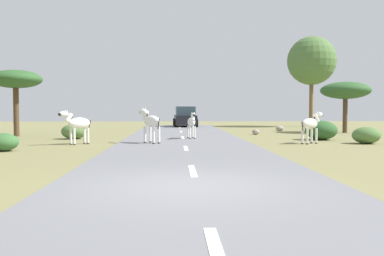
{
  "coord_description": "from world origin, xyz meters",
  "views": [
    {
      "loc": [
        -0.27,
        -8.3,
        1.58
      ],
      "look_at": [
        0.36,
        6.73,
        0.89
      ],
      "focal_mm": 39.35,
      "sensor_mm": 36.0,
      "label": 1
    }
  ],
  "objects_px": {
    "bush_2": "(366,135)",
    "rock_3": "(256,132)",
    "tree_4": "(345,91)",
    "rock_1": "(280,129)",
    "zebra_0": "(192,122)",
    "car_0": "(185,117)",
    "bush_0": "(321,130)",
    "bush_4": "(74,131)",
    "tree_2": "(312,61)",
    "zebra_3": "(78,124)",
    "tree_5": "(16,80)",
    "zebra_2": "(151,122)",
    "bush_1": "(3,142)",
    "zebra_1": "(311,124)"
  },
  "relations": [
    {
      "from": "zebra_0",
      "to": "bush_0",
      "type": "distance_m",
      "value": 6.62
    },
    {
      "from": "zebra_0",
      "to": "tree_2",
      "type": "xyz_separation_m",
      "value": [
        11.24,
        15.2,
        4.93
      ]
    },
    {
      "from": "zebra_2",
      "to": "bush_0",
      "type": "distance_m",
      "value": 8.84
    },
    {
      "from": "tree_2",
      "to": "tree_4",
      "type": "relative_size",
      "value": 2.37
    },
    {
      "from": "tree_4",
      "to": "bush_1",
      "type": "relative_size",
      "value": 2.96
    },
    {
      "from": "car_0",
      "to": "bush_1",
      "type": "xyz_separation_m",
      "value": [
        -7.33,
        -20.78,
        -0.51
      ]
    },
    {
      "from": "rock_3",
      "to": "tree_4",
      "type": "bearing_deg",
      "value": 16.05
    },
    {
      "from": "zebra_0",
      "to": "car_0",
      "type": "xyz_separation_m",
      "value": [
        0.05,
        15.04,
        -0.03
      ]
    },
    {
      "from": "bush_4",
      "to": "rock_3",
      "type": "relative_size",
      "value": 2.92
    },
    {
      "from": "zebra_1",
      "to": "zebra_2",
      "type": "xyz_separation_m",
      "value": [
        -7.24,
        0.09,
        0.11
      ]
    },
    {
      "from": "zebra_1",
      "to": "rock_3",
      "type": "distance_m",
      "value": 6.89
    },
    {
      "from": "zebra_1",
      "to": "car_0",
      "type": "relative_size",
      "value": 0.34
    },
    {
      "from": "zebra_2",
      "to": "zebra_0",
      "type": "bearing_deg",
      "value": 19.59
    },
    {
      "from": "zebra_3",
      "to": "car_0",
      "type": "relative_size",
      "value": 0.35
    },
    {
      "from": "zebra_3",
      "to": "bush_4",
      "type": "bearing_deg",
      "value": -29.94
    },
    {
      "from": "car_0",
      "to": "tree_2",
      "type": "bearing_deg",
      "value": -1.05
    },
    {
      "from": "zebra_1",
      "to": "car_0",
      "type": "height_order",
      "value": "car_0"
    },
    {
      "from": "zebra_3",
      "to": "bush_0",
      "type": "distance_m",
      "value": 12.0
    },
    {
      "from": "rock_3",
      "to": "zebra_3",
      "type": "bearing_deg",
      "value": -144.1
    },
    {
      "from": "tree_2",
      "to": "bush_2",
      "type": "distance_m",
      "value": 19.26
    },
    {
      "from": "tree_5",
      "to": "bush_2",
      "type": "xyz_separation_m",
      "value": [
        17.8,
        -5.87,
        -2.85
      ]
    },
    {
      "from": "bush_1",
      "to": "rock_3",
      "type": "bearing_deg",
      "value": 40.22
    },
    {
      "from": "rock_1",
      "to": "tree_2",
      "type": "bearing_deg",
      "value": 57.41
    },
    {
      "from": "car_0",
      "to": "rock_1",
      "type": "relative_size",
      "value": 7.53
    },
    {
      "from": "zebra_1",
      "to": "tree_4",
      "type": "distance_m",
      "value": 10.14
    },
    {
      "from": "zebra_2",
      "to": "bush_2",
      "type": "bearing_deg",
      "value": -36.35
    },
    {
      "from": "zebra_3",
      "to": "rock_1",
      "type": "relative_size",
      "value": 2.65
    },
    {
      "from": "tree_5",
      "to": "rock_3",
      "type": "distance_m",
      "value": 14.44
    },
    {
      "from": "zebra_0",
      "to": "car_0",
      "type": "relative_size",
      "value": 0.34
    },
    {
      "from": "car_0",
      "to": "bush_4",
      "type": "relative_size",
      "value": 3.34
    },
    {
      "from": "zebra_0",
      "to": "rock_1",
      "type": "xyz_separation_m",
      "value": [
        6.63,
        7.98,
        -0.7
      ]
    },
    {
      "from": "rock_1",
      "to": "bush_2",
      "type": "bearing_deg",
      "value": -83.77
    },
    {
      "from": "zebra_2",
      "to": "bush_1",
      "type": "bearing_deg",
      "value": 173.86
    },
    {
      "from": "zebra_0",
      "to": "rock_1",
      "type": "height_order",
      "value": "zebra_0"
    },
    {
      "from": "car_0",
      "to": "tree_5",
      "type": "relative_size",
      "value": 1.15
    },
    {
      "from": "tree_4",
      "to": "rock_1",
      "type": "xyz_separation_m",
      "value": [
        -3.77,
        2.29,
        -2.59
      ]
    },
    {
      "from": "zebra_2",
      "to": "bush_2",
      "type": "distance_m",
      "value": 9.79
    },
    {
      "from": "bush_2",
      "to": "bush_1",
      "type": "bearing_deg",
      "value": -169.55
    },
    {
      "from": "zebra_3",
      "to": "bush_1",
      "type": "relative_size",
      "value": 1.36
    },
    {
      "from": "bush_0",
      "to": "bush_2",
      "type": "xyz_separation_m",
      "value": [
        1.23,
        -2.4,
        -0.11
      ]
    },
    {
      "from": "tree_5",
      "to": "tree_4",
      "type": "bearing_deg",
      "value": 7.78
    },
    {
      "from": "rock_1",
      "to": "bush_0",
      "type": "bearing_deg",
      "value": -90.27
    },
    {
      "from": "zebra_3",
      "to": "rock_3",
      "type": "distance_m",
      "value": 11.48
    },
    {
      "from": "zebra_2",
      "to": "zebra_3",
      "type": "bearing_deg",
      "value": 145.87
    },
    {
      "from": "bush_0",
      "to": "zebra_1",
      "type": "bearing_deg",
      "value": -119.36
    },
    {
      "from": "zebra_2",
      "to": "car_0",
      "type": "distance_m",
      "value": 17.92
    },
    {
      "from": "car_0",
      "to": "bush_2",
      "type": "relative_size",
      "value": 3.45
    },
    {
      "from": "bush_2",
      "to": "rock_3",
      "type": "distance_m",
      "value": 7.79
    },
    {
      "from": "zebra_2",
      "to": "tree_5",
      "type": "xyz_separation_m",
      "value": [
        -8.02,
        5.68,
        2.23
      ]
    },
    {
      "from": "rock_1",
      "to": "zebra_3",
      "type": "bearing_deg",
      "value": -137.51
    }
  ]
}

